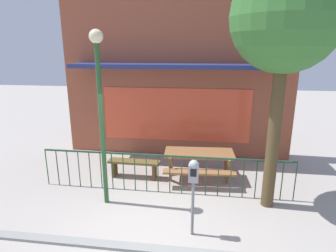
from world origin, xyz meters
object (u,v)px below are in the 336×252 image
object	(u,v)px
picnic_table_left	(199,158)
patio_bench	(134,165)
street_lamp	(100,95)
street_tree	(286,20)
parking_meter_near	(193,178)

from	to	relation	value
picnic_table_left	patio_bench	size ratio (longest dim) A/B	1.33
picnic_table_left	patio_bench	bearing A→B (deg)	-175.87
picnic_table_left	street_lamp	world-z (taller)	street_lamp
patio_bench	street_lamp	distance (m)	2.53
patio_bench	street_tree	xyz separation A→B (m)	(3.30, -0.97, 3.56)
patio_bench	parking_meter_near	bearing A→B (deg)	-53.00
street_tree	parking_meter_near	bearing A→B (deg)	-141.62
parking_meter_near	picnic_table_left	bearing A→B (deg)	89.00
parking_meter_near	patio_bench	bearing A→B (deg)	127.00
picnic_table_left	street_lamp	xyz separation A→B (m)	(-2.04, -1.47, 1.86)
patio_bench	picnic_table_left	bearing A→B (deg)	4.13
patio_bench	street_tree	world-z (taller)	street_tree
picnic_table_left	street_tree	world-z (taller)	street_tree
street_tree	street_lamp	bearing A→B (deg)	-173.97
patio_bench	street_tree	bearing A→B (deg)	-16.35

